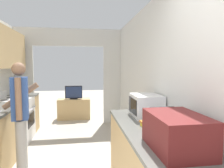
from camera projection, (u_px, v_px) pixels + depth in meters
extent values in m
cube|color=silver|center=(162.00, 88.00, 2.64)|extent=(0.06, 6.75, 2.50)
cube|color=silver|center=(20.00, 87.00, 5.03)|extent=(0.65, 0.06, 2.05)
cube|color=silver|center=(115.00, 85.00, 5.39)|extent=(0.65, 0.06, 2.05)
cube|color=silver|center=(69.00, 37.00, 5.10)|extent=(3.09, 0.06, 0.45)
cube|color=tan|center=(24.00, 114.00, 4.68)|extent=(0.60, 0.51, 0.85)
cube|color=#565651|center=(23.00, 95.00, 4.64)|extent=(0.62, 0.52, 0.03)
cube|color=#565651|center=(151.00, 129.00, 2.11)|extent=(0.62, 1.87, 0.03)
cube|color=white|center=(15.00, 120.00, 4.06)|extent=(0.62, 0.73, 0.88)
cube|color=black|center=(31.00, 119.00, 4.11)|extent=(0.01, 0.50, 0.26)
cylinder|color=#B7B7BC|center=(32.00, 109.00, 4.09)|extent=(0.02, 0.58, 0.02)
cylinder|color=#232328|center=(18.00, 100.00, 3.89)|extent=(0.16, 0.16, 0.01)
cylinder|color=#232328|center=(23.00, 97.00, 4.20)|extent=(0.16, 0.16, 0.01)
cylinder|color=#232328|center=(5.00, 100.00, 3.85)|extent=(0.16, 0.16, 0.01)
cylinder|color=#232328|center=(11.00, 98.00, 4.17)|extent=(0.16, 0.16, 0.01)
cylinder|color=#9E9E9E|center=(21.00, 149.00, 2.75)|extent=(0.15, 0.15, 0.79)
cylinder|color=#9E9E9E|center=(22.00, 144.00, 2.91)|extent=(0.15, 0.15, 0.79)
cube|color=#335193|center=(20.00, 98.00, 2.77)|extent=(0.24, 0.24, 0.59)
cylinder|color=#8C664C|center=(18.00, 99.00, 2.63)|extent=(0.09, 0.09, 0.56)
cylinder|color=#8C664C|center=(21.00, 96.00, 2.90)|extent=(0.51, 0.17, 0.39)
sphere|color=#8C664C|center=(19.00, 69.00, 2.73)|extent=(0.18, 0.18, 0.18)
cube|color=#5B1919|center=(176.00, 138.00, 1.55)|extent=(0.38, 0.55, 0.18)
cube|color=#5B1919|center=(177.00, 121.00, 1.54)|extent=(0.38, 0.55, 0.10)
cube|color=#2D2D33|center=(162.00, 112.00, 1.82)|extent=(0.23, 0.02, 0.10)
cube|color=white|center=(146.00, 105.00, 2.60)|extent=(0.35, 0.44, 0.28)
cube|color=black|center=(134.00, 106.00, 2.53)|extent=(0.01, 0.27, 0.19)
cube|color=#38383D|center=(130.00, 104.00, 2.72)|extent=(0.01, 0.09, 0.20)
cube|color=gold|center=(153.00, 126.00, 2.12)|extent=(0.22, 0.22, 0.03)
cube|color=#C67028|center=(154.00, 124.00, 2.11)|extent=(0.26, 0.31, 0.02)
cube|color=#2D4C99|center=(155.00, 122.00, 2.10)|extent=(0.20, 0.24, 0.02)
cube|color=tan|center=(74.00, 109.00, 5.86)|extent=(0.93, 0.42, 0.59)
cube|color=black|center=(74.00, 99.00, 5.80)|extent=(0.22, 0.16, 0.02)
cube|color=black|center=(74.00, 92.00, 5.78)|extent=(0.49, 0.04, 0.37)
cube|color=navy|center=(74.00, 92.00, 5.75)|extent=(0.45, 0.01, 0.32)
cube|color=#B7B7BC|center=(25.00, 94.00, 4.65)|extent=(0.14, 0.20, 0.00)
cube|color=black|center=(23.00, 95.00, 4.49)|extent=(0.08, 0.11, 0.02)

